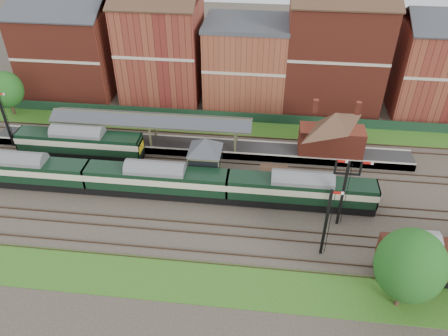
# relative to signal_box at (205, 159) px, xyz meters

# --- Properties ---
(ground) EXTENTS (160.00, 160.00, 0.00)m
(ground) POSITION_rel_signal_box_xyz_m (3.00, -3.25, -3.19)
(ground) COLOR #473D33
(ground) RESTS_ON ground
(grass_back) EXTENTS (90.00, 4.50, 0.06)m
(grass_back) POSITION_rel_signal_box_xyz_m (3.00, 12.75, -3.16)
(grass_back) COLOR #2D6619
(grass_back) RESTS_ON ground
(grass_front) EXTENTS (90.00, 5.00, 0.06)m
(grass_front) POSITION_rel_signal_box_xyz_m (3.00, -15.25, -3.16)
(grass_front) COLOR #2D6619
(grass_front) RESTS_ON ground
(fence) EXTENTS (90.00, 0.12, 1.50)m
(fence) POSITION_rel_signal_box_xyz_m (3.00, 14.75, -2.44)
(fence) COLOR #193823
(fence) RESTS_ON ground
(platform) EXTENTS (55.00, 3.40, 1.00)m
(platform) POSITION_rel_signal_box_xyz_m (-2.00, 6.50, -2.69)
(platform) COLOR #2D2D2D
(platform) RESTS_ON ground
(signal_box) EXTENTS (5.40, 5.40, 6.00)m
(signal_box) POSITION_rel_signal_box_xyz_m (0.00, 0.00, 0.00)
(signal_box) COLOR #637452
(signal_box) RESTS_ON ground
(brick_hut) EXTENTS (3.20, 2.64, 2.94)m
(brick_hut) POSITION_rel_signal_box_xyz_m (8.00, 0.00, -2.00)
(brick_hut) COLOR maroon
(brick_hut) RESTS_ON ground
(station_building) EXTENTS (8.10, 8.10, 5.90)m
(station_building) POSITION_rel_signal_box_xyz_m (15.00, 6.50, 0.76)
(station_building) COLOR maroon
(station_building) RESTS_ON platform
(canopy) EXTENTS (26.00, 3.89, 4.08)m
(canopy) POSITION_rel_signal_box_xyz_m (-8.00, 6.50, 1.39)
(canopy) COLOR brown
(canopy) RESTS_ON platform
(semaphore_bracket) EXTENTS (3.60, 0.25, 8.18)m
(semaphore_bracket) POSITION_rel_signal_box_xyz_m (15.04, -5.75, 1.44)
(semaphore_bracket) COLOR black
(semaphore_bracket) RESTS_ON ground
(semaphore_platform_end) EXTENTS (1.23, 0.25, 8.00)m
(semaphore_platform_end) POSITION_rel_signal_box_xyz_m (-26.98, 4.75, 0.96)
(semaphore_platform_end) COLOR black
(semaphore_platform_end) RESTS_ON ground
(semaphore_siding) EXTENTS (1.23, 0.25, 8.00)m
(semaphore_siding) POSITION_rel_signal_box_xyz_m (13.02, -10.25, 0.96)
(semaphore_siding) COLOR black
(semaphore_siding) RESTS_ON ground
(town_backdrop) EXTENTS (69.00, 10.00, 16.00)m
(town_backdrop) POSITION_rel_signal_box_xyz_m (2.82, 21.75, 3.81)
(town_backdrop) COLOR maroon
(town_backdrop) RESTS_ON ground
(dmu_train) EXTENTS (48.61, 2.56, 3.73)m
(dmu_train) POSITION_rel_signal_box_xyz_m (-5.12, -3.25, -0.99)
(dmu_train) COLOR black
(dmu_train) RESTS_ON ground
(platform_railcar) EXTENTS (16.11, 2.54, 3.71)m
(platform_railcar) POSITION_rel_signal_box_xyz_m (-16.72, 3.25, -1.00)
(platform_railcar) COLOR black
(platform_railcar) RESTS_ON ground
(goods_van_b) EXTENTS (6.89, 2.98, 4.18)m
(goods_van_b) POSITION_rel_signal_box_xyz_m (21.35, -12.25, -0.84)
(goods_van_b) COLOR black
(goods_van_b) RESTS_ON ground
(tree_far) EXTENTS (5.71, 5.71, 8.33)m
(tree_far) POSITION_rel_signal_box_xyz_m (19.21, -15.67, 1.85)
(tree_far) COLOR #382619
(tree_far) RESTS_ON ground
(tree_back) EXTENTS (4.64, 4.64, 6.79)m
(tree_back) POSITION_rel_signal_box_xyz_m (-31.24, 12.99, 0.91)
(tree_back) COLOR #382619
(tree_back) RESTS_ON ground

